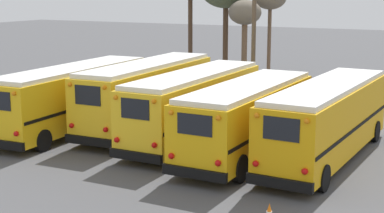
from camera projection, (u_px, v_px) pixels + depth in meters
The scene contains 10 objects.
ground_plane at pixel (194, 140), 27.23m from camera, with size 160.00×160.00×0.00m, color #4C4C4F.
school_bus_0 at pixel (74, 96), 28.97m from camera, with size 2.89×10.63×3.15m.
school_bus_1 at pixel (148, 93), 29.16m from camera, with size 2.72×10.31×3.33m.
school_bus_2 at pixel (195, 104), 26.95m from camera, with size 2.44×10.19×3.17m.
school_bus_3 at pixel (248, 116), 24.48m from camera, with size 2.70×9.67×3.05m.
school_bus_4 at pixel (328, 119), 23.86m from camera, with size 2.80×10.64×3.16m.
utility_pole at pixel (254, 35), 35.54m from camera, with size 1.80×0.26×7.95m.
bare_tree_2 at pixel (245, 15), 43.29m from camera, with size 2.44×2.44×6.10m.
fence_line at pixel (254, 94), 33.55m from camera, with size 20.52×0.06×1.42m.
traffic_cone at pixel (269, 213), 17.57m from camera, with size 0.36×0.36×0.62m.
Camera 1 is at (12.05, -23.48, 6.90)m, focal length 55.00 mm.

